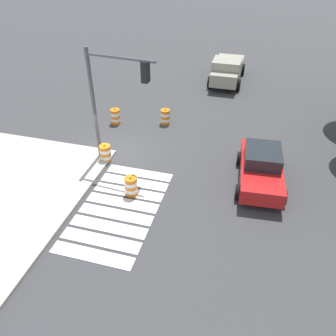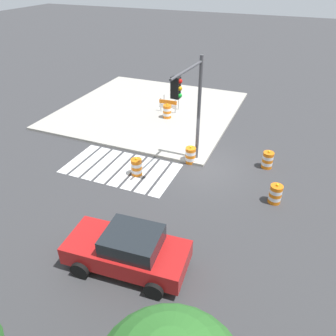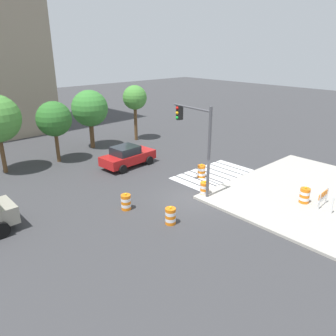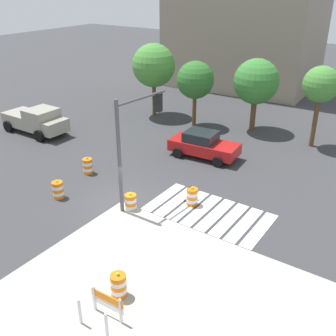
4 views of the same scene
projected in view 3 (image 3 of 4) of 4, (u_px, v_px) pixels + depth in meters
The scene contains 14 objects.
ground_plane at pixel (193, 198), 20.08m from camera, with size 120.00×120.00×0.00m, color #38383A.
sidewalk_corner at pixel (334, 200), 19.72m from camera, with size 12.00×12.00×0.15m, color #ADA89E.
crosswalk_stripes at pixel (213, 174), 23.85m from camera, with size 5.85×3.20×0.02m.
sports_car at pixel (128, 156), 25.22m from camera, with size 4.43×2.40×1.63m.
traffic_barrel_near_corner at pixel (170, 216), 17.07m from camera, with size 0.56×0.56×1.02m.
traffic_barrel_crosswalk_end at pixel (126, 202), 18.60m from camera, with size 0.56×0.56×1.02m.
traffic_barrel_median_near at pixel (205, 189), 20.30m from camera, with size 0.56×0.56×1.02m.
traffic_barrel_median_far at pixel (201, 171), 23.16m from camera, with size 0.56×0.56×1.02m.
traffic_barrel_on_sidewalk at pixel (305, 195), 19.07m from camera, with size 0.56×0.56×1.02m.
construction_barricade at pixel (326, 198), 18.49m from camera, with size 1.30×0.83×1.00m.
traffic_light_pole at pixel (196, 133), 19.52m from camera, with size 0.51×3.28×5.50m.
street_tree_streetside_near at pixel (90, 109), 28.93m from camera, with size 3.20×3.20×5.22m.
street_tree_streetside_far at pixel (135, 98), 31.22m from camera, with size 2.31×2.31×5.33m.
street_tree_corner_lot at pixel (54, 119), 25.31m from camera, with size 2.73×2.73×4.86m.
Camera 3 is at (-13.41, -12.34, 8.78)m, focal length 34.94 mm.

